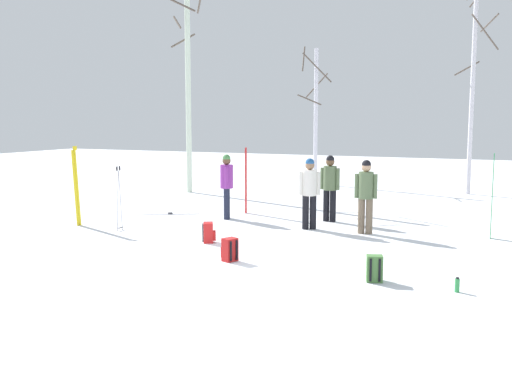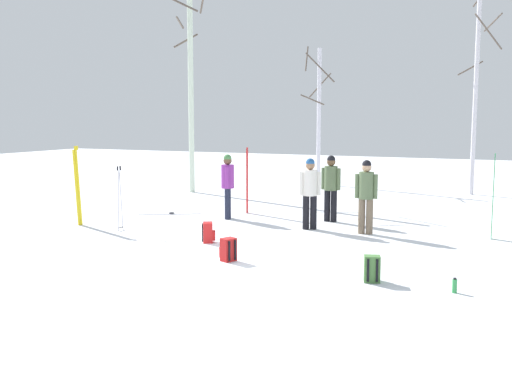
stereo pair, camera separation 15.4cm
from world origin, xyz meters
TOP-DOWN VIEW (x-y plane):
  - ground_plane at (0.00, 0.00)m, footprint 60.00×60.00m
  - person_0 at (0.56, 4.58)m, footprint 0.52×0.34m
  - person_1 at (1.80, 3.34)m, footprint 0.52×0.34m
  - person_2 at (0.43, 3.34)m, footprint 0.47×0.34m
  - person_3 at (-2.05, 3.85)m, footprint 0.34×0.48m
  - ski_pair_planted_0 at (-1.98, 4.91)m, footprint 0.03×0.13m
  - ski_pair_planted_1 at (-4.99, 1.43)m, footprint 0.05×0.23m
  - ski_pair_planted_2 at (4.49, 3.93)m, footprint 0.02×0.14m
  - ski_pair_lying_0 at (-3.86, 3.83)m, footprint 1.59×1.01m
  - ski_poles_0 at (-3.63, 1.32)m, footprint 0.07×0.21m
  - backpack_0 at (2.91, -0.61)m, footprint 0.31×0.33m
  - backpack_1 at (-1.04, 0.98)m, footprint 0.34×0.33m
  - backpack_2 at (0.11, -0.32)m, footprint 0.34×0.32m
  - water_bottle_0 at (4.22, -0.69)m, footprint 0.07×0.07m
  - birch_tree_0 at (-5.82, 8.35)m, footprint 1.36×1.39m
  - birch_tree_1 at (-2.56, 12.74)m, footprint 1.40×1.30m
  - birch_tree_2 at (3.40, 11.87)m, footprint 1.44×1.55m

SIDE VIEW (x-z plane):
  - ground_plane at x=0.00m, z-range 0.00..0.00m
  - ski_pair_lying_0 at x=-3.86m, z-range -0.01..0.03m
  - water_bottle_0 at x=4.22m, z-range -0.01..0.23m
  - backpack_0 at x=2.91m, z-range -0.01..0.43m
  - backpack_1 at x=-1.04m, z-range -0.01..0.43m
  - backpack_2 at x=0.11m, z-range -0.01..0.43m
  - ski_poles_0 at x=-3.63m, z-range 0.05..1.59m
  - ski_pair_planted_0 at x=-1.98m, z-range -0.01..1.84m
  - ski_pair_planted_2 at x=4.49m, z-range -0.01..1.90m
  - person_0 at x=0.56m, z-range 0.12..1.84m
  - person_1 at x=1.80m, z-range 0.12..1.84m
  - person_2 at x=0.43m, z-range 0.12..1.84m
  - person_3 at x=-2.05m, z-range 0.12..1.84m
  - ski_pair_planted_1 at x=-4.99m, z-range -0.01..1.98m
  - birch_tree_1 at x=-2.56m, z-range 0.11..5.62m
  - birch_tree_0 at x=-5.82m, z-range 0.18..7.39m
  - birch_tree_2 at x=3.40m, z-range -0.01..7.92m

